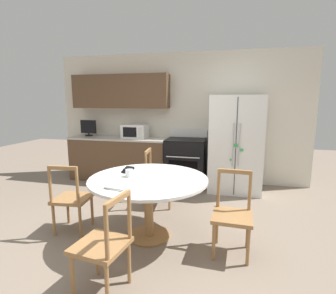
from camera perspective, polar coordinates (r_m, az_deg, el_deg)
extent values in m
plane|color=gray|center=(3.36, -7.47, -19.58)|extent=(14.00, 14.00, 0.00)
cube|color=silver|center=(5.48, 2.25, 6.36)|extent=(5.20, 0.10, 2.60)
cube|color=brown|center=(5.62, -10.31, 11.81)|extent=(2.04, 0.34, 0.68)
cube|color=brown|center=(5.63, -10.43, -2.64)|extent=(2.04, 0.62, 0.86)
cube|color=#B7B2A8|center=(5.55, -10.58, 1.90)|extent=(2.06, 0.64, 0.03)
cube|color=white|center=(4.97, 14.48, 0.73)|extent=(0.93, 0.78, 1.75)
cube|color=#333333|center=(4.58, 14.54, -0.05)|extent=(0.01, 0.01, 1.68)
cylinder|color=silver|center=(4.56, 13.93, 0.48)|extent=(0.02, 0.02, 0.74)
cylinder|color=silver|center=(4.56, 15.19, 0.43)|extent=(0.02, 0.02, 0.74)
cube|color=#3FB259|center=(4.62, 13.56, -2.72)|extent=(0.05, 0.01, 0.04)
cube|color=#3FB259|center=(4.57, 14.54, 0.34)|extent=(0.07, 0.02, 0.05)
cube|color=#3FB259|center=(4.59, 15.75, -0.64)|extent=(0.06, 0.02, 0.05)
cube|color=black|center=(5.19, 3.91, -3.38)|extent=(0.76, 0.64, 0.90)
cube|color=black|center=(4.90, 3.25, -5.27)|extent=(0.54, 0.01, 0.40)
cylinder|color=silver|center=(4.81, 3.22, -2.25)|extent=(0.62, 0.02, 0.02)
cube|color=black|center=(5.10, 3.97, 1.65)|extent=(0.76, 0.64, 0.02)
cube|color=white|center=(5.37, 4.51, 3.04)|extent=(0.76, 0.06, 0.16)
cube|color=white|center=(5.41, -7.16, 3.45)|extent=(0.49, 0.38, 0.28)
cube|color=black|center=(5.24, -8.35, 3.22)|extent=(0.28, 0.01, 0.19)
cube|color=silver|center=(5.17, -6.08, 3.16)|extent=(0.10, 0.01, 0.20)
cylinder|color=black|center=(5.93, -16.85, 2.44)|extent=(0.16, 0.16, 0.02)
cylinder|color=black|center=(5.93, -16.86, 2.72)|extent=(0.03, 0.03, 0.04)
cube|color=black|center=(5.91, -16.94, 4.27)|extent=(0.35, 0.05, 0.28)
cylinder|color=white|center=(3.15, -4.29, -6.99)|extent=(1.42, 1.42, 0.03)
cylinder|color=#9E7042|center=(3.27, -4.21, -13.08)|extent=(0.11, 0.11, 0.69)
cylinder|color=#9E7042|center=(3.43, -4.12, -18.61)|extent=(0.52, 0.52, 0.03)
cube|color=#9E7042|center=(4.17, -1.74, -7.01)|extent=(0.46, 0.46, 0.04)
cylinder|color=#9E7042|center=(4.39, 0.89, -9.25)|extent=(0.04, 0.04, 0.41)
cylinder|color=#9E7042|center=(4.06, 0.32, -10.85)|extent=(0.04, 0.04, 0.41)
cylinder|color=#9E7042|center=(4.44, -3.59, -9.04)|extent=(0.04, 0.04, 0.41)
cylinder|color=#9E7042|center=(4.12, -4.52, -10.60)|extent=(0.04, 0.04, 0.41)
cylinder|color=#9E7042|center=(4.31, -3.88, -3.12)|extent=(0.04, 0.04, 0.45)
cylinder|color=#9E7042|center=(3.98, -4.85, -4.24)|extent=(0.04, 0.04, 0.45)
cube|color=#9E7042|center=(4.10, -4.38, -0.87)|extent=(0.07, 0.35, 0.04)
cube|color=#9E7042|center=(2.47, -14.43, -20.05)|extent=(0.47, 0.47, 0.04)
cylinder|color=#9E7042|center=(2.58, -20.08, -24.93)|extent=(0.04, 0.04, 0.41)
cylinder|color=#9E7042|center=(2.80, -15.06, -21.61)|extent=(0.04, 0.04, 0.41)
cylinder|color=#9E7042|center=(2.40, -13.12, -27.54)|extent=(0.04, 0.04, 0.41)
cylinder|color=#9E7042|center=(2.63, -8.48, -23.57)|extent=(0.04, 0.04, 0.41)
cylinder|color=#9E7042|center=(2.14, -13.26, -17.64)|extent=(0.04, 0.04, 0.45)
cylinder|color=#9E7042|center=(2.40, -8.42, -14.28)|extent=(0.04, 0.04, 0.45)
cube|color=#9E7042|center=(2.18, -10.86, -11.03)|extent=(0.08, 0.35, 0.04)
cube|color=#9E7042|center=(2.99, 13.81, -14.51)|extent=(0.44, 0.44, 0.04)
cylinder|color=#9E7042|center=(2.94, 17.03, -20.06)|extent=(0.04, 0.04, 0.41)
cylinder|color=#9E7042|center=(2.95, 9.91, -19.66)|extent=(0.04, 0.04, 0.41)
cylinder|color=#9E7042|center=(3.24, 16.95, -17.03)|extent=(0.04, 0.04, 0.41)
cylinder|color=#9E7042|center=(3.25, 10.61, -16.68)|extent=(0.04, 0.04, 0.41)
cylinder|color=#9E7042|center=(3.07, 17.40, -9.05)|extent=(0.04, 0.04, 0.45)
cylinder|color=#9E7042|center=(3.08, 10.92, -8.71)|extent=(0.04, 0.04, 0.45)
cube|color=#9E7042|center=(3.01, 14.33, -5.21)|extent=(0.35, 0.05, 0.04)
cube|color=#9E7042|center=(3.60, -20.05, -10.48)|extent=(0.46, 0.46, 0.04)
cylinder|color=#9E7042|center=(3.90, -20.95, -12.47)|extent=(0.04, 0.04, 0.41)
cylinder|color=#9E7042|center=(3.76, -16.20, -13.09)|extent=(0.04, 0.04, 0.41)
cylinder|color=#9E7042|center=(3.63, -23.60, -14.40)|extent=(0.04, 0.04, 0.41)
cylinder|color=#9E7042|center=(3.47, -18.56, -15.20)|extent=(0.04, 0.04, 0.41)
cylinder|color=#9E7042|center=(3.46, -24.30, -7.37)|extent=(0.04, 0.04, 0.45)
cylinder|color=#9E7042|center=(3.29, -19.15, -7.88)|extent=(0.04, 0.04, 0.45)
cube|color=#9E7042|center=(3.32, -22.02, -4.25)|extent=(0.35, 0.07, 0.04)
cylinder|color=silver|center=(3.20, -8.42, -5.64)|extent=(0.09, 0.09, 0.09)
cylinder|color=#4C8C59|center=(3.21, -8.41, -5.99)|extent=(0.08, 0.08, 0.05)
cube|color=black|center=(3.39, -8.84, -5.32)|extent=(0.14, 0.12, 0.03)
cube|color=black|center=(3.40, -8.55, -4.78)|extent=(0.14, 0.13, 0.06)
cube|color=white|center=(2.89, -10.17, -8.31)|extent=(0.31, 0.36, 0.01)
cube|color=beige|center=(2.88, -10.17, -8.16)|extent=(0.29, 0.35, 0.01)
cube|color=silver|center=(2.88, -10.18, -8.01)|extent=(0.27, 0.33, 0.01)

